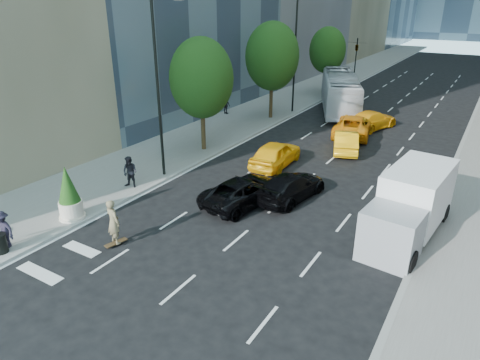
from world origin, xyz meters
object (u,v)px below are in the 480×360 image
Objects in this scene: city_bus at (340,92)px; planter_shrub at (69,194)px; box_truck at (410,205)px; trash_can at (0,244)px; black_sedan_lincoln at (244,191)px; black_sedan_mercedes at (291,186)px; skateboarder at (114,225)px.

city_bus is 4.71× the size of planter_shrub.
trash_can is at bearing -137.50° from box_truck.
black_sedan_lincoln is 6.34× the size of trash_can.
skateboarder is at bearing 69.96° from black_sedan_mercedes.
trash_can is (-13.83, -10.28, -0.98)m from box_truck.
black_sedan_lincoln reaches higher than trash_can.
trash_can is (-7.80, -11.10, -0.15)m from black_sedan_mercedes.
city_bus is at bearing -77.44° from skateboarder.
box_truck is (6.03, -0.82, 0.83)m from black_sedan_mercedes.
trash_can is (-3.40, -3.00, -0.45)m from skateboarder.
planter_shrub is (-3.40, 0.51, 0.39)m from skateboarder.
box_truck reaches higher than trash_can.
trash_can is at bearing 68.55° from black_sedan_lincoln.
city_bus is 23.60m from box_truck.
skateboarder is at bearing 78.94° from black_sedan_lincoln.
box_truck is at bearing -86.39° from city_bus.
black_sedan_mercedes is at bearing -106.07° from skateboarder.
black_sedan_lincoln is 8.41m from planter_shrub.
black_sedan_lincoln is at bearing 44.15° from planter_shrub.
trash_can is 3.62m from planter_shrub.
skateboarder is 3.46m from planter_shrub.
black_sedan_lincoln is 2.51m from black_sedan_mercedes.
city_bus is at bearing 83.18° from planter_shrub.
skateboarder is 0.42× the size of black_sedan_mercedes.
black_sedan_mercedes is 6.14m from box_truck.
skateboarder is at bearing -8.60° from planter_shrub.
black_sedan_lincoln is 1.04× the size of black_sedan_mercedes.
black_sedan_lincoln is at bearing 57.26° from trash_can.
skateboarder is at bearing 41.42° from trash_can.
black_sedan_mercedes is at bearing 44.22° from planter_shrub.
black_sedan_mercedes is 0.39× the size of city_bus.
box_truck is 2.47× the size of planter_shrub.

